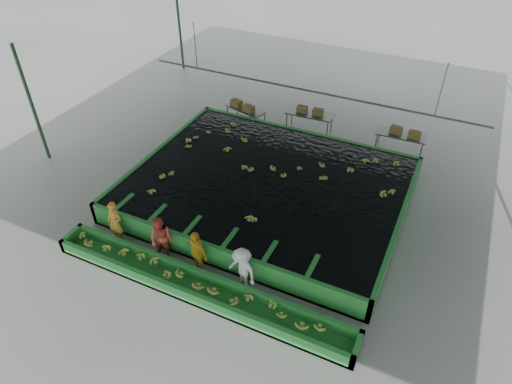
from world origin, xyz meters
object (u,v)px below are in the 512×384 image
at_px(worker_a, 115,223).
at_px(box_stack_right, 405,135).
at_px(box_stack_left, 243,109).
at_px(box_stack_mid, 310,113).
at_px(sorting_trough, 197,287).
at_px(packing_table_mid, 309,122).
at_px(worker_d, 242,269).
at_px(worker_c, 197,252).
at_px(packing_table_right, 399,143).
at_px(packing_table_left, 246,116).
at_px(worker_b, 161,239).
at_px(flotation_tank, 267,189).

xyz_separation_m(worker_a, box_stack_right, (7.62, 9.63, 0.15)).
relative_size(box_stack_left, box_stack_mid, 1.09).
bearing_deg(box_stack_right, sorting_trough, -110.91).
height_order(box_stack_left, box_stack_mid, box_stack_mid).
xyz_separation_m(sorting_trough, packing_table_mid, (-0.32, 10.49, 0.24)).
bearing_deg(worker_a, sorting_trough, -11.19).
bearing_deg(worker_d, box_stack_left, 133.73).
height_order(sorting_trough, worker_a, worker_a).
distance_m(sorting_trough, worker_d, 1.47).
bearing_deg(box_stack_mid, box_stack_left, -165.87).
relative_size(sorting_trough, packing_table_mid, 4.63).
bearing_deg(worker_c, worker_d, 20.33).
height_order(worker_c, packing_table_right, worker_c).
relative_size(worker_a, box_stack_left, 1.21).
bearing_deg(worker_a, packing_table_left, 88.87).
height_order(packing_table_left, box_stack_right, box_stack_right).
bearing_deg(worker_b, flotation_tank, 64.38).
height_order(worker_b, worker_d, worker_b).
bearing_deg(worker_c, packing_table_left, 127.62).
bearing_deg(box_stack_left, box_stack_mid, 14.13).
bearing_deg(packing_table_right, sorting_trough, -110.18).
distance_m(packing_table_right, box_stack_left, 7.29).
height_order(worker_a, worker_b, worker_b).
bearing_deg(worker_c, sorting_trough, -39.46).
height_order(worker_c, packing_table_left, worker_c).
height_order(sorting_trough, box_stack_left, box_stack_left).
bearing_deg(worker_a, box_stack_mid, 72.28).
height_order(worker_a, packing_table_left, worker_a).
xyz_separation_m(flotation_tank, box_stack_mid, (-0.32, 5.38, 0.53)).
bearing_deg(box_stack_right, worker_b, -120.94).
relative_size(sorting_trough, box_stack_right, 7.82).
bearing_deg(box_stack_right, worker_a, -128.37).
height_order(packing_table_right, box_stack_left, box_stack_left).
bearing_deg(box_stack_left, worker_d, -63.20).
xyz_separation_m(worker_d, box_stack_mid, (-1.43, 9.68, 0.21)).
bearing_deg(flotation_tank, worker_a, -130.23).
distance_m(packing_table_left, box_stack_mid, 3.08).
bearing_deg(worker_b, worker_c, -3.08).
xyz_separation_m(worker_c, box_stack_mid, (0.15, 9.68, 0.17)).
distance_m(worker_b, packing_table_left, 9.14).
height_order(flotation_tank, packing_table_right, packing_table_right).
bearing_deg(worker_c, box_stack_mid, 109.45).
height_order(sorting_trough, worker_b, worker_b).
relative_size(packing_table_right, box_stack_mid, 1.71).
xyz_separation_m(worker_c, packing_table_left, (-2.80, 9.01, -0.37)).
height_order(packing_table_right, box_stack_mid, box_stack_mid).
xyz_separation_m(worker_c, packing_table_mid, (0.14, 9.69, -0.32)).
xyz_separation_m(worker_d, box_stack_left, (-4.50, 8.91, 0.10)).
distance_m(flotation_tank, worker_c, 4.34).
distance_m(worker_c, packing_table_mid, 9.69).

